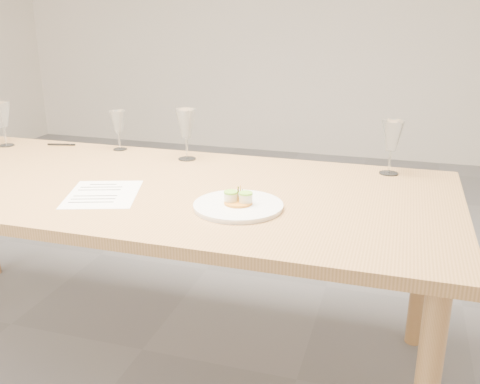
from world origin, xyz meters
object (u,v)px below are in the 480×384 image
(dining_table, at_px, (132,198))
(dinner_plate, at_px, (238,205))
(wine_glass_1, at_px, (118,123))
(wine_glass_3, at_px, (392,137))
(recipe_sheet, at_px, (103,194))
(wine_glass_0, at_px, (2,116))
(wine_glass_2, at_px, (186,124))
(ballpoint_pen, at_px, (62,144))

(dining_table, height_order, dinner_plate, dinner_plate)
(dinner_plate, distance_m, wine_glass_1, 0.97)
(dinner_plate, bearing_deg, wine_glass_3, 50.41)
(dining_table, relative_size, wine_glass_3, 11.21)
(dining_table, bearing_deg, recipe_sheet, -98.52)
(dining_table, xyz_separation_m, dinner_plate, (0.48, -0.16, 0.08))
(wine_glass_0, distance_m, wine_glass_2, 0.93)
(wine_glass_0, height_order, wine_glass_1, wine_glass_0)
(recipe_sheet, bearing_deg, ballpoint_pen, 115.78)
(wine_glass_2, distance_m, wine_glass_3, 0.85)
(wine_glass_0, bearing_deg, ballpoint_pen, 18.23)
(wine_glass_2, bearing_deg, dinner_plate, -52.80)
(dinner_plate, bearing_deg, recipe_sheet, -179.51)
(dining_table, distance_m, wine_glass_1, 0.55)
(wine_glass_1, relative_size, wine_glass_3, 0.85)
(ballpoint_pen, relative_size, wine_glass_3, 0.62)
(recipe_sheet, distance_m, wine_glass_2, 0.56)
(ballpoint_pen, bearing_deg, wine_glass_0, -175.21)
(dinner_plate, relative_size, wine_glass_3, 1.38)
(ballpoint_pen, distance_m, wine_glass_3, 1.54)
(wine_glass_2, relative_size, wine_glass_3, 1.03)
(wine_glass_0, height_order, wine_glass_2, wine_glass_2)
(dining_table, xyz_separation_m, wine_glass_0, (-0.85, 0.34, 0.21))
(dinner_plate, height_order, wine_glass_1, wine_glass_1)
(dining_table, xyz_separation_m, wine_glass_1, (-0.28, 0.43, 0.20))
(wine_glass_3, bearing_deg, recipe_sheet, -149.84)
(dining_table, xyz_separation_m, recipe_sheet, (-0.02, -0.16, 0.07))
(wine_glass_2, bearing_deg, wine_glass_1, 169.60)
(ballpoint_pen, distance_m, wine_glass_2, 0.70)
(recipe_sheet, height_order, wine_glass_0, wine_glass_0)
(wine_glass_1, bearing_deg, wine_glass_3, -1.72)
(dining_table, height_order, wine_glass_2, wine_glass_2)
(dining_table, height_order, ballpoint_pen, ballpoint_pen)
(recipe_sheet, height_order, wine_glass_2, wine_glass_2)
(recipe_sheet, xyz_separation_m, wine_glass_1, (-0.26, 0.59, 0.13))
(recipe_sheet, bearing_deg, wine_glass_0, 130.04)
(recipe_sheet, bearing_deg, wine_glass_3, 11.58)
(wine_glass_0, bearing_deg, recipe_sheet, -31.39)
(wine_glass_2, xyz_separation_m, wine_glass_3, (0.85, 0.03, -0.00))
(wine_glass_1, distance_m, wine_glass_3, 1.22)
(dining_table, relative_size, wine_glass_2, 10.92)
(wine_glass_0, distance_m, wine_glass_3, 1.78)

